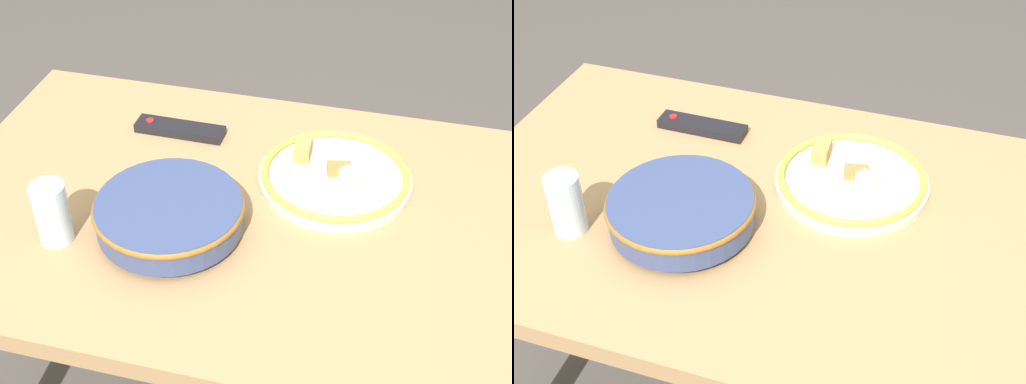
% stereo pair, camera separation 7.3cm
% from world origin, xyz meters
% --- Properties ---
extents(dining_table, '(1.36, 0.81, 0.72)m').
position_xyz_m(dining_table, '(0.00, 0.00, 0.63)').
color(dining_table, tan).
rests_on(dining_table, ground_plane).
extents(noodle_bowl, '(0.28, 0.28, 0.07)m').
position_xyz_m(noodle_bowl, '(-0.18, -0.10, 0.76)').
color(noodle_bowl, '#384775').
rests_on(noodle_bowl, dining_table).
extents(food_plate, '(0.31, 0.31, 0.05)m').
position_xyz_m(food_plate, '(0.09, 0.12, 0.74)').
color(food_plate, beige).
rests_on(food_plate, dining_table).
extents(tv_remote, '(0.20, 0.05, 0.02)m').
position_xyz_m(tv_remote, '(-0.27, 0.21, 0.73)').
color(tv_remote, black).
rests_on(tv_remote, dining_table).
extents(drinking_glass, '(0.06, 0.06, 0.12)m').
position_xyz_m(drinking_glass, '(-0.38, -0.17, 0.78)').
color(drinking_glass, silver).
rests_on(drinking_glass, dining_table).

